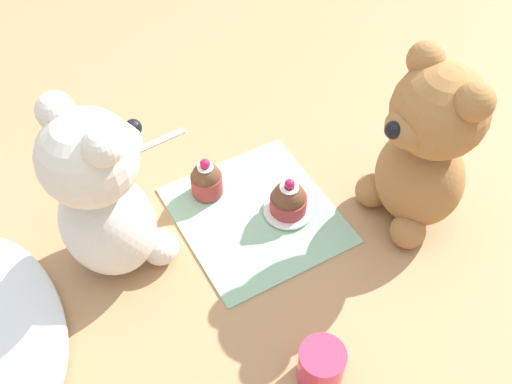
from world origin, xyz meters
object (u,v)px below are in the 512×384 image
Objects in this scene: teddy_bear_cream at (103,196)px; cupcake_near_tan_bear at (289,200)px; cupcake_near_cream_bear at (206,180)px; juice_glass at (321,365)px; teddy_bear_tan at (426,149)px; saucer_plate at (288,210)px; teaspoon at (152,144)px.

teddy_bear_cream is 4.29× the size of cupcake_near_tan_bear.
cupcake_near_cream_bear is 0.34m from juice_glass.
juice_glass is (-0.15, 0.26, -0.11)m from teddy_bear_tan.
cupcake_near_cream_bear is 0.13m from saucer_plate.
teaspoon is at bearing 13.16° from cupcake_near_cream_bear.
cupcake_near_tan_bear is at bearing -67.20° from teaspoon.
cupcake_near_cream_bear reaches higher than saucer_plate.
teddy_bear_tan reaches higher than cupcake_near_cream_bear.
teddy_bear_cream is 2.28× the size of teaspoon.
teddy_bear_tan is 0.33m from cupcake_near_cream_bear.
teddy_bear_tan reaches higher than teddy_bear_cream.
teddy_bear_cream reaches higher than saucer_plate.
teddy_bear_tan is at bearing -126.19° from cupcake_near_cream_bear.
cupcake_near_cream_bear is at bearing -125.08° from teddy_bear_tan.
saucer_plate is at bearing -67.20° from teaspoon.
saucer_plate is (-0.10, -0.09, -0.03)m from cupcake_near_cream_bear.
teddy_bear_cream is at bearing -129.23° from teaspoon.
teddy_bear_tan is 4.30× the size of cupcake_near_tan_bear.
saucer_plate is 1.15× the size of cupcake_near_tan_bear.
teddy_bear_tan is 4.64× the size of juice_glass.
cupcake_near_tan_bear reaches higher than juice_glass.
saucer_plate is 0.27m from teaspoon.
teddy_bear_tan is at bearing -127.29° from teddy_bear_cream.
cupcake_near_tan_bear is at bearing -22.86° from juice_glass.
teddy_bear_tan reaches higher than teaspoon.
teaspoon is (0.33, 0.29, -0.14)m from teddy_bear_tan.
teddy_bear_cream reaches higher than cupcake_near_cream_bear.
cupcake_near_cream_bear is (0.04, -0.16, -0.10)m from teddy_bear_cream.
juice_glass is 0.48m from teaspoon.
cupcake_near_tan_bear is (0.09, 0.16, -0.11)m from teddy_bear_tan.
teddy_bear_cream is at bearing 77.76° from cupcake_near_tan_bear.
saucer_plate is at bearing 90.00° from cupcake_near_tan_bear.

